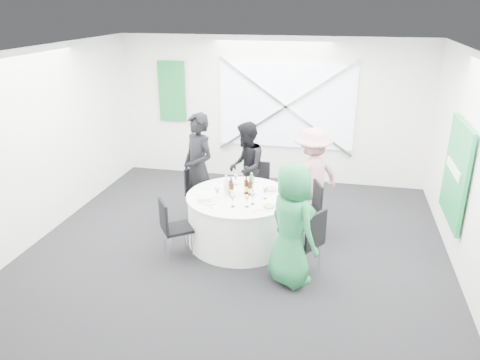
% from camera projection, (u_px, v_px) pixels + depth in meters
% --- Properties ---
extents(floor, '(6.00, 6.00, 0.00)m').
position_uv_depth(floor, '(237.00, 248.00, 6.87)').
color(floor, black).
rests_on(floor, ground).
extents(ceiling, '(6.00, 6.00, 0.00)m').
position_uv_depth(ceiling, '(237.00, 52.00, 5.86)').
color(ceiling, white).
rests_on(ceiling, wall_back).
extents(wall_back, '(6.00, 0.00, 6.00)m').
position_uv_depth(wall_back, '(271.00, 110.00, 9.09)').
color(wall_back, silver).
rests_on(wall_back, floor).
extents(wall_front, '(6.00, 0.00, 6.00)m').
position_uv_depth(wall_front, '(152.00, 277.00, 3.63)').
color(wall_front, silver).
rests_on(wall_front, floor).
extents(wall_left, '(0.00, 6.00, 6.00)m').
position_uv_depth(wall_left, '(41.00, 144.00, 6.96)').
color(wall_left, silver).
rests_on(wall_left, floor).
extents(wall_right, '(0.00, 6.00, 6.00)m').
position_uv_depth(wall_right, '(474.00, 174.00, 5.76)').
color(wall_right, silver).
rests_on(wall_right, floor).
extents(window_panel, '(2.60, 0.03, 1.60)m').
position_uv_depth(window_panel, '(286.00, 106.00, 8.96)').
color(window_panel, white).
rests_on(window_panel, wall_back).
extents(window_brace_a, '(2.63, 0.05, 1.84)m').
position_uv_depth(window_brace_a, '(286.00, 107.00, 8.93)').
color(window_brace_a, silver).
rests_on(window_brace_a, window_panel).
extents(window_brace_b, '(2.63, 0.05, 1.84)m').
position_uv_depth(window_brace_b, '(286.00, 107.00, 8.93)').
color(window_brace_b, silver).
rests_on(window_brace_b, window_panel).
extents(green_banner, '(0.55, 0.04, 1.20)m').
position_uv_depth(green_banner, '(172.00, 91.00, 9.34)').
color(green_banner, '#156D29').
rests_on(green_banner, wall_back).
extents(green_sign, '(0.05, 1.20, 1.40)m').
position_uv_depth(green_sign, '(456.00, 173.00, 6.39)').
color(green_sign, '#18873F').
rests_on(green_sign, wall_right).
extents(banquet_table, '(1.56, 1.56, 0.76)m').
position_uv_depth(banquet_table, '(240.00, 219.00, 6.91)').
color(banquet_table, white).
rests_on(banquet_table, floor).
extents(chair_back, '(0.43, 0.44, 0.91)m').
position_uv_depth(chair_back, '(256.00, 185.00, 7.78)').
color(chair_back, black).
rests_on(chair_back, floor).
extents(chair_back_left, '(0.54, 0.54, 0.85)m').
position_uv_depth(chair_back_left, '(198.00, 190.00, 7.68)').
color(chair_back_left, black).
rests_on(chair_back_left, floor).
extents(chair_back_right, '(0.52, 0.52, 0.88)m').
position_uv_depth(chair_back_right, '(310.00, 206.00, 7.01)').
color(chair_back_right, black).
rests_on(chair_back_right, floor).
extents(chair_front_right, '(0.58, 0.58, 0.93)m').
position_uv_depth(chair_front_right, '(308.00, 238.00, 6.03)').
color(chair_front_right, black).
rests_on(chair_front_right, floor).
extents(chair_front_left, '(0.54, 0.54, 0.85)m').
position_uv_depth(chair_front_left, '(172.00, 224.00, 6.49)').
color(chair_front_left, black).
rests_on(chair_front_left, floor).
extents(person_man_back_left, '(0.78, 0.74, 1.79)m').
position_uv_depth(person_man_back_left, '(198.00, 168.00, 7.47)').
color(person_man_back_left, black).
rests_on(person_man_back_left, floor).
extents(person_man_back, '(0.51, 0.80, 1.55)m').
position_uv_depth(person_man_back, '(246.00, 167.00, 7.86)').
color(person_man_back, black).
rests_on(person_man_back, floor).
extents(person_woman_pink, '(1.09, 1.05, 1.60)m').
position_uv_depth(person_woman_pink, '(311.00, 177.00, 7.36)').
color(person_woman_pink, pink).
rests_on(person_woman_pink, floor).
extents(person_woman_green, '(0.91, 0.92, 1.60)m').
position_uv_depth(person_woman_green, '(292.00, 225.00, 5.79)').
color(person_woman_green, '#217B42').
rests_on(person_woman_green, floor).
extents(plate_back, '(0.27, 0.27, 0.01)m').
position_uv_depth(plate_back, '(242.00, 181.00, 7.30)').
color(plate_back, white).
rests_on(plate_back, banquet_table).
extents(plate_back_left, '(0.29, 0.29, 0.01)m').
position_uv_depth(plate_back_left, '(209.00, 186.00, 7.11)').
color(plate_back_left, white).
rests_on(plate_back_left, banquet_table).
extents(plate_back_right, '(0.28, 0.28, 0.04)m').
position_uv_depth(plate_back_right, '(271.00, 190.00, 6.93)').
color(plate_back_right, white).
rests_on(plate_back_right, banquet_table).
extents(plate_front_right, '(0.24, 0.24, 0.04)m').
position_uv_depth(plate_front_right, '(269.00, 207.00, 6.36)').
color(plate_front_right, white).
rests_on(plate_front_right, banquet_table).
extents(plate_front_left, '(0.29, 0.29, 0.01)m').
position_uv_depth(plate_front_left, '(209.00, 201.00, 6.57)').
color(plate_front_left, white).
rests_on(plate_front_left, banquet_table).
extents(napkin, '(0.22, 0.19, 0.05)m').
position_uv_depth(napkin, '(204.00, 199.00, 6.56)').
color(napkin, white).
rests_on(napkin, plate_front_left).
extents(beer_bottle_a, '(0.06, 0.06, 0.26)m').
position_uv_depth(beer_bottle_a, '(231.00, 187.00, 6.81)').
color(beer_bottle_a, '#3A180A').
rests_on(beer_bottle_a, banquet_table).
extents(beer_bottle_b, '(0.06, 0.06, 0.27)m').
position_uv_depth(beer_bottle_b, '(246.00, 187.00, 6.79)').
color(beer_bottle_b, '#3A180A').
rests_on(beer_bottle_b, banquet_table).
extents(beer_bottle_c, '(0.06, 0.06, 0.26)m').
position_uv_depth(beer_bottle_c, '(250.00, 189.00, 6.75)').
color(beer_bottle_c, '#3A180A').
rests_on(beer_bottle_c, banquet_table).
extents(beer_bottle_d, '(0.06, 0.06, 0.26)m').
position_uv_depth(beer_bottle_d, '(232.00, 190.00, 6.69)').
color(beer_bottle_d, '#3A180A').
rests_on(beer_bottle_d, banquet_table).
extents(green_water_bottle, '(0.08, 0.08, 0.32)m').
position_uv_depth(green_water_bottle, '(251.00, 185.00, 6.81)').
color(green_water_bottle, green).
rests_on(green_water_bottle, banquet_table).
extents(clear_water_bottle, '(0.08, 0.08, 0.30)m').
position_uv_depth(clear_water_bottle, '(226.00, 187.00, 6.78)').
color(clear_water_bottle, white).
rests_on(clear_water_bottle, banquet_table).
extents(wine_glass_a, '(0.07, 0.07, 0.17)m').
position_uv_depth(wine_glass_a, '(233.00, 198.00, 6.36)').
color(wine_glass_a, white).
rests_on(wine_glass_a, banquet_table).
extents(wine_glass_b, '(0.07, 0.07, 0.17)m').
position_uv_depth(wine_glass_b, '(236.00, 177.00, 7.11)').
color(wine_glass_b, white).
rests_on(wine_glass_b, banquet_table).
extents(wine_glass_c, '(0.07, 0.07, 0.17)m').
position_uv_depth(wine_glass_c, '(265.00, 191.00, 6.62)').
color(wine_glass_c, white).
rests_on(wine_glass_c, banquet_table).
extents(wine_glass_d, '(0.07, 0.07, 0.17)m').
position_uv_depth(wine_glass_d, '(247.00, 199.00, 6.35)').
color(wine_glass_d, white).
rests_on(wine_glass_d, banquet_table).
extents(wine_glass_e, '(0.07, 0.07, 0.17)m').
position_uv_depth(wine_glass_e, '(253.00, 196.00, 6.44)').
color(wine_glass_e, white).
rests_on(wine_glass_e, banquet_table).
extents(wine_glass_f, '(0.07, 0.07, 0.17)m').
position_uv_depth(wine_glass_f, '(217.00, 191.00, 6.61)').
color(wine_glass_f, white).
rests_on(wine_glass_f, banquet_table).
extents(fork_a, '(0.07, 0.14, 0.01)m').
position_uv_depth(fork_a, '(218.00, 184.00, 7.21)').
color(fork_a, silver).
rests_on(fork_a, banquet_table).
extents(knife_a, '(0.09, 0.13, 0.01)m').
position_uv_depth(knife_a, '(206.00, 188.00, 7.02)').
color(knife_a, silver).
rests_on(knife_a, banquet_table).
extents(fork_b, '(0.10, 0.13, 0.01)m').
position_uv_depth(fork_b, '(200.00, 197.00, 6.70)').
color(fork_b, silver).
rests_on(fork_b, banquet_table).
extents(knife_b, '(0.11, 0.12, 0.01)m').
position_uv_depth(knife_b, '(210.00, 207.00, 6.39)').
color(knife_b, silver).
rests_on(knife_b, banquet_table).
extents(fork_c, '(0.10, 0.13, 0.01)m').
position_uv_depth(fork_c, '(258.00, 210.00, 6.29)').
color(fork_c, silver).
rests_on(fork_c, banquet_table).
extents(knife_c, '(0.11, 0.12, 0.01)m').
position_uv_depth(knife_c, '(274.00, 205.00, 6.46)').
color(knife_c, silver).
rests_on(knife_c, banquet_table).
extents(fork_d, '(0.15, 0.02, 0.01)m').
position_uv_depth(fork_d, '(258.00, 183.00, 7.24)').
color(fork_d, silver).
rests_on(fork_d, banquet_table).
extents(knife_d, '(0.15, 0.02, 0.01)m').
position_uv_depth(knife_d, '(237.00, 181.00, 7.31)').
color(knife_d, silver).
rests_on(knife_d, banquet_table).
extents(fork_e, '(0.08, 0.14, 0.01)m').
position_uv_depth(fork_e, '(280.00, 196.00, 6.74)').
color(fork_e, silver).
rests_on(fork_e, banquet_table).
extents(knife_e, '(0.08, 0.14, 0.01)m').
position_uv_depth(knife_e, '(273.00, 188.00, 7.04)').
color(knife_e, silver).
rests_on(knife_e, banquet_table).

